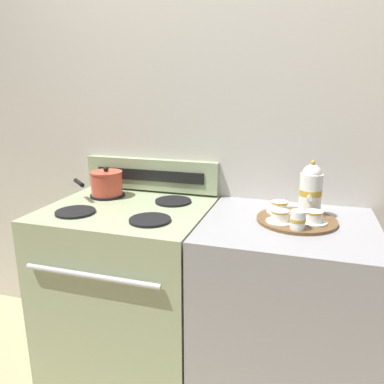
# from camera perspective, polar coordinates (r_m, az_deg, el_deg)

# --- Properties ---
(ground_plane) EXTENTS (6.00, 6.00, 0.00)m
(ground_plane) POSITION_cam_1_polar(r_m,az_deg,el_deg) (2.20, 1.15, -25.98)
(ground_plane) COLOR tan
(wall_back) EXTENTS (6.00, 0.05, 2.20)m
(wall_back) POSITION_cam_1_polar(r_m,az_deg,el_deg) (2.03, 4.13, 5.33)
(wall_back) COLOR beige
(wall_back) RESTS_ON ground
(stove) EXTENTS (0.79, 0.70, 0.90)m
(stove) POSITION_cam_1_polar(r_m,az_deg,el_deg) (2.06, -9.36, -14.18)
(stove) COLOR #9EAD84
(stove) RESTS_ON ground
(control_panel) EXTENTS (0.78, 0.05, 0.18)m
(control_panel) POSITION_cam_1_polar(r_m,az_deg,el_deg) (2.13, -6.28, 2.67)
(control_panel) COLOR #9EAD84
(control_panel) RESTS_ON stove
(side_counter) EXTENTS (0.75, 0.67, 0.89)m
(side_counter) POSITION_cam_1_polar(r_m,az_deg,el_deg) (1.88, 13.65, -17.48)
(side_counter) COLOR #939399
(side_counter) RESTS_ON ground
(saucepan) EXTENTS (0.24, 0.25, 0.15)m
(saucepan) POSITION_cam_1_polar(r_m,az_deg,el_deg) (2.07, -12.92, 1.38)
(saucepan) COLOR #D14C38
(saucepan) RESTS_ON stove
(serving_tray) EXTENTS (0.35, 0.35, 0.01)m
(serving_tray) POSITION_cam_1_polar(r_m,az_deg,el_deg) (1.72, 15.63, -4.14)
(serving_tray) COLOR brown
(serving_tray) RESTS_ON side_counter
(teapot) EXTENTS (0.10, 0.16, 0.25)m
(teapot) POSITION_cam_1_polar(r_m,az_deg,el_deg) (1.76, 17.63, 0.35)
(teapot) COLOR white
(teapot) RESTS_ON serving_tray
(teacup_left) EXTENTS (0.12, 0.12, 0.05)m
(teacup_left) POSITION_cam_1_polar(r_m,az_deg,el_deg) (1.64, 13.25, -3.63)
(teacup_left) COLOR white
(teacup_left) RESTS_ON serving_tray
(teacup_right) EXTENTS (0.12, 0.12, 0.05)m
(teacup_right) POSITION_cam_1_polar(r_m,az_deg,el_deg) (1.77, 13.17, -2.24)
(teacup_right) COLOR white
(teacup_right) RESTS_ON serving_tray
(teacup_front) EXTENTS (0.12, 0.12, 0.05)m
(teacup_front) POSITION_cam_1_polar(r_m,az_deg,el_deg) (1.67, 18.03, -3.68)
(teacup_front) COLOR white
(teacup_front) RESTS_ON serving_tray
(creamer_jug) EXTENTS (0.06, 0.06, 0.08)m
(creamer_jug) POSITION_cam_1_polar(r_m,az_deg,el_deg) (1.58, 15.84, -4.11)
(creamer_jug) COLOR white
(creamer_jug) RESTS_ON serving_tray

